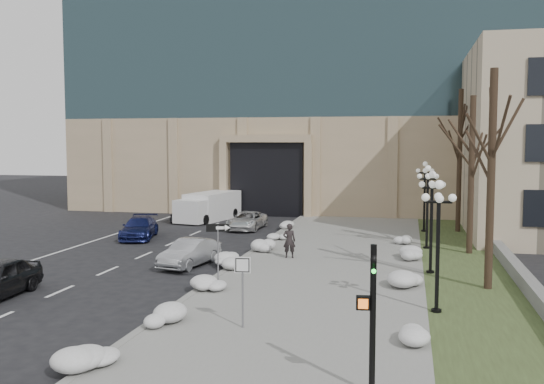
{
  "coord_description": "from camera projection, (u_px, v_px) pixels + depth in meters",
  "views": [
    {
      "loc": [
        7.27,
        -15.67,
        6.11
      ],
      "look_at": [
        0.43,
        14.46,
        3.5
      ],
      "focal_mm": 40.0,
      "sensor_mm": 36.0,
      "label": 1
    }
  ],
  "objects": [
    {
      "name": "snow_clump_g",
      "position": [
        291.0,
        226.0,
        41.58
      ],
      "size": [
        1.1,
        1.6,
        0.36
      ],
      "primitive_type": "ellipsoid",
      "color": "silver",
      "rests_on": "sidewalk"
    },
    {
      "name": "snow_clump_l",
      "position": [
        406.0,
        241.0,
        35.07
      ],
      "size": [
        1.1,
        1.6,
        0.36
      ],
      "primitive_type": "ellipsoid",
      "color": "silver",
      "rests_on": "sidewalk"
    },
    {
      "name": "snow_clump_e",
      "position": [
        264.0,
        248.0,
        33.03
      ],
      "size": [
        1.1,
        1.6,
        0.36
      ],
      "primitive_type": "ellipsoid",
      "color": "silver",
      "rests_on": "sidewalk"
    },
    {
      "name": "snow_clump_a",
      "position": [
        93.0,
        362.0,
        15.94
      ],
      "size": [
        1.1,
        1.6,
        0.36
      ],
      "primitive_type": "ellipsoid",
      "color": "silver",
      "rests_on": "sidewalk"
    },
    {
      "name": "snow_clump_j",
      "position": [
        411.0,
        256.0,
        30.77
      ],
      "size": [
        1.1,
        1.6,
        0.36
      ],
      "primitive_type": "ellipsoid",
      "color": "silver",
      "rests_on": "sidewalk"
    },
    {
      "name": "office_tower",
      "position": [
        314.0,
        13.0,
        58.58
      ],
      "size": [
        40.0,
        24.7,
        36.0
      ],
      "color": "tan",
      "rests_on": "ground"
    },
    {
      "name": "keep_sign",
      "position": [
        243.0,
        277.0,
        19.35
      ],
      "size": [
        0.52,
        0.12,
        2.42
      ],
      "rotation": [
        0.0,
        0.0,
        0.13
      ],
      "color": "slate",
      "rests_on": "ground"
    },
    {
      "name": "car_e",
      "position": [
        186.0,
        211.0,
        46.35
      ],
      "size": [
        2.48,
        4.6,
        1.49
      ],
      "primitive_type": "imported",
      "rotation": [
        0.0,
        0.0,
        0.17
      ],
      "color": "#2C2C30",
      "rests_on": "ground"
    },
    {
      "name": "ground",
      "position": [
        146.0,
        355.0,
        17.35
      ],
      "size": [
        160.0,
        160.0,
        0.0
      ],
      "primitive_type": "plane",
      "color": "black",
      "rests_on": "ground"
    },
    {
      "name": "car_c",
      "position": [
        139.0,
        228.0,
        37.95
      ],
      "size": [
        2.97,
        4.95,
        1.34
      ],
      "primitive_type": "imported",
      "rotation": [
        0.0,
        0.0,
        0.25
      ],
      "color": "navy",
      "rests_on": "ground"
    },
    {
      "name": "pedestrian",
      "position": [
        289.0,
        241.0,
        31.03
      ],
      "size": [
        0.74,
        0.58,
        1.78
      ],
      "primitive_type": "imported",
      "rotation": [
        0.0,
        0.0,
        3.4
      ],
      "color": "black",
      "rests_on": "sidewalk"
    },
    {
      "name": "box_truck",
      "position": [
        209.0,
        207.0,
        46.72
      ],
      "size": [
        3.53,
        6.95,
        2.11
      ],
      "rotation": [
        0.0,
        0.0,
        -0.2
      ],
      "color": "silver",
      "rests_on": "ground"
    },
    {
      "name": "traffic_signal",
      "position": [
        371.0,
        323.0,
        14.25
      ],
      "size": [
        0.63,
        0.84,
        3.71
      ],
      "rotation": [
        0.0,
        0.0,
        0.11
      ],
      "color": "black",
      "rests_on": "ground"
    },
    {
      "name": "curb",
      "position": [
        243.0,
        259.0,
        31.17
      ],
      "size": [
        0.3,
        40.0,
        0.14
      ],
      "primitive_type": "cube",
      "color": "gray",
      "rests_on": "ground"
    },
    {
      "name": "snow_clump_f",
      "position": [
        279.0,
        236.0,
        37.11
      ],
      "size": [
        1.1,
        1.6,
        0.36
      ],
      "primitive_type": "ellipsoid",
      "color": "silver",
      "rests_on": "sidewalk"
    },
    {
      "name": "sidewalk",
      "position": [
        330.0,
        263.0,
        30.17
      ],
      "size": [
        9.0,
        40.0,
        0.12
      ],
      "primitive_type": "cube",
      "color": "gray",
      "rests_on": "ground"
    },
    {
      "name": "lamppost_c",
      "position": [
        428.0,
        196.0,
        33.72
      ],
      "size": [
        1.18,
        1.18,
        4.76
      ],
      "color": "black",
      "rests_on": "ground"
    },
    {
      "name": "tree_mid",
      "position": [
        472.0,
        152.0,
        32.06
      ],
      "size": [
        3.2,
        3.2,
        8.5
      ],
      "color": "black",
      "rests_on": "ground"
    },
    {
      "name": "snow_clump_i",
      "position": [
        408.0,
        282.0,
        25.01
      ],
      "size": [
        1.1,
        1.6,
        0.36
      ],
      "primitive_type": "ellipsoid",
      "color": "silver",
      "rests_on": "sidewalk"
    },
    {
      "name": "car_b",
      "position": [
        190.0,
        253.0,
        29.56
      ],
      "size": [
        2.11,
        4.21,
        1.32
      ],
      "primitive_type": "imported",
      "rotation": [
        0.0,
        0.0,
        -0.18
      ],
      "color": "#989A9F",
      "rests_on": "ground"
    },
    {
      "name": "tree_near",
      "position": [
        492.0,
        148.0,
        24.26
      ],
      "size": [
        3.2,
        3.2,
        9.0
      ],
      "color": "black",
      "rests_on": "ground"
    },
    {
      "name": "snow_clump_c",
      "position": [
        212.0,
        286.0,
        24.27
      ],
      "size": [
        1.1,
        1.6,
        0.36
      ],
      "primitive_type": "ellipsoid",
      "color": "silver",
      "rests_on": "sidewalk"
    },
    {
      "name": "snow_clump_d",
      "position": [
        236.0,
        266.0,
        28.18
      ],
      "size": [
        1.1,
        1.6,
        0.36
      ],
      "primitive_type": "ellipsoid",
      "color": "silver",
      "rests_on": "sidewalk"
    },
    {
      "name": "lamppost_b",
      "position": [
        432.0,
        208.0,
        27.4
      ],
      "size": [
        1.18,
        1.18,
        4.76
      ],
      "color": "black",
      "rests_on": "ground"
    },
    {
      "name": "car_d",
      "position": [
        247.0,
        221.0,
        41.86
      ],
      "size": [
        2.17,
        4.48,
        1.23
      ],
      "primitive_type": "imported",
      "rotation": [
        0.0,
        0.0,
        -0.03
      ],
      "color": "silver",
      "rests_on": "ground"
    },
    {
      "name": "lamppost_d",
      "position": [
        425.0,
        187.0,
        40.04
      ],
      "size": [
        1.18,
        1.18,
        4.76
      ],
      "color": "black",
      "rests_on": "ground"
    },
    {
      "name": "one_way_sign",
      "position": [
        222.0,
        235.0,
        25.04
      ],
      "size": [
        1.01,
        0.41,
        2.69
      ],
      "rotation": [
        0.0,
        0.0,
        0.3
      ],
      "color": "slate",
      "rests_on": "ground"
    },
    {
      "name": "lamppost_a",
      "position": [
        438.0,
        228.0,
        21.09
      ],
      "size": [
        1.18,
        1.18,
        4.76
      ],
      "color": "black",
      "rests_on": "ground"
    },
    {
      "name": "tree_far",
      "position": [
        460.0,
        140.0,
        39.78
      ],
      "size": [
        3.2,
        3.2,
        9.5
      ],
      "color": "black",
      "rests_on": "ground"
    },
    {
      "name": "stone_wall",
      "position": [
        504.0,
        257.0,
        30.22
      ],
      "size": [
        0.5,
        30.0,
        0.7
      ],
      "primitive_type": "cube",
      "color": "gray",
      "rests_on": "ground"
    },
    {
      "name": "snow_clump_k",
      "position": [
        234.0,
        260.0,
        29.6
      ],
      "size": [
        1.1,
        1.6,
        0.36
      ],
      "primitive_type": "ellipsoid",
      "color": "silver",
      "rests_on": "sidewalk"
    },
    {
      "name": "grass_strip",
      "position": [
        466.0,
        269.0,
        28.74
      ],
      "size": [
        4.0,
        40.0,
        0.1
      ],
      "primitive_type": "cube",
      "color": "#354120",
      "rests_on": "ground"
    },
    {
      "name": "snow_clump_h",
      "position": [
        411.0,
        335.0,
        18.21
      ],
      "size": [
        1.1,
        1.6,
        0.36
      ],
      "primitive_type": "ellipsoid",
      "color": "silver",
      "rests_on": "sidewalk"
    },
    {
      "name": "snow_clump_b",
      "position": [
        159.0,
        319.0,
        19.84
      ],
      "size": [
        1.1,
        1.6,
        0.36
      ],
      "primitive_type": "ellipsoid",
      "color": "silver",
      "rests_on": "sidewalk"
    }
  ]
}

